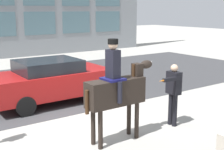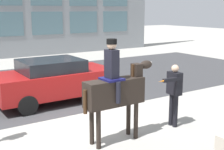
% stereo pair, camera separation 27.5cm
% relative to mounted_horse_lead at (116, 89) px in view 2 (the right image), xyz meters
% --- Properties ---
extents(ground_plane, '(80.00, 80.00, 0.00)m').
position_rel_mounted_horse_lead_xyz_m(ground_plane, '(-0.01, 1.75, -1.30)').
color(ground_plane, '#9E9B93').
extents(road_surface, '(25.45, 8.50, 0.01)m').
position_rel_mounted_horse_lead_xyz_m(road_surface, '(-0.01, 6.50, -1.29)').
color(road_surface, '#38383A').
rests_on(road_surface, ground_plane).
extents(mounted_horse_lead, '(1.96, 0.65, 2.49)m').
position_rel_mounted_horse_lead_xyz_m(mounted_horse_lead, '(0.00, 0.00, 0.00)').
color(mounted_horse_lead, black).
rests_on(mounted_horse_lead, ground_plane).
extents(pedestrian_bystander, '(0.83, 0.43, 1.71)m').
position_rel_mounted_horse_lead_xyz_m(pedestrian_bystander, '(1.85, -0.06, -0.29)').
color(pedestrian_bystander, black).
rests_on(pedestrian_bystander, ground_plane).
extents(street_car_near_lane, '(4.01, 1.93, 1.49)m').
position_rel_mounted_horse_lead_xyz_m(street_car_near_lane, '(0.05, 3.87, -0.51)').
color(street_car_near_lane, maroon).
rests_on(street_car_near_lane, ground_plane).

